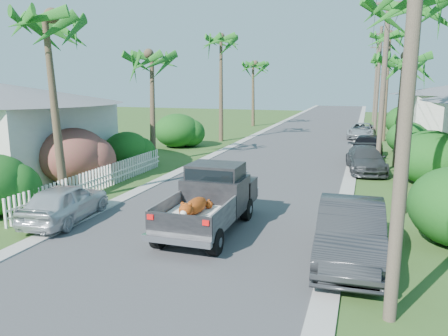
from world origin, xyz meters
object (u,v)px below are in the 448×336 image
(parked_car_rn, at_px, (350,233))
(palm_r_d, at_px, (386,61))
(parked_car_ln, at_px, (65,203))
(palm_l_c, at_px, (221,38))
(palm_r_c, at_px, (390,35))
(parked_car_rd, at_px, (362,131))
(utility_pole_b, at_px, (383,83))
(palm_l_b, at_px, (151,54))
(parked_car_rm, at_px, (366,160))
(utility_pole_d, at_px, (376,82))
(pickup_truck, at_px, (213,197))
(palm_l_d, at_px, (254,63))
(palm_r_b, at_px, (404,57))
(parked_car_rf, at_px, (366,147))
(house_left, at_px, (0,132))
(utility_pole_a, at_px, (408,87))
(palm_l_a, at_px, (48,18))

(parked_car_rn, xyz_separation_m, palm_r_d, (1.81, 39.25, 5.95))
(parked_car_ln, relative_size, palm_l_c, 0.42)
(parked_car_rn, bearing_deg, palm_r_c, 84.63)
(parked_car_rn, xyz_separation_m, parked_car_rd, (-0.10, 26.32, -0.17))
(utility_pole_b, bearing_deg, palm_l_b, -175.39)
(parked_car_rd, relative_size, palm_r_c, 0.48)
(parked_car_rn, relative_size, parked_car_ln, 1.24)
(parked_car_rm, distance_m, palm_r_c, 14.99)
(parked_car_rn, height_order, utility_pole_d, utility_pole_d)
(pickup_truck, relative_size, parked_car_rd, 1.14)
(parked_car_rd, height_order, palm_l_b, palm_l_b)
(pickup_truck, distance_m, palm_l_d, 32.93)
(parked_car_ln, bearing_deg, parked_car_rn, 170.76)
(pickup_truck, distance_m, palm_r_d, 38.68)
(palm_l_c, height_order, palm_r_c, palm_r_c)
(palm_r_c, distance_m, utility_pole_d, 17.37)
(parked_car_rm, height_order, palm_l_d, palm_l_d)
(palm_r_d, bearing_deg, parked_car_rm, -93.19)
(palm_r_b, bearing_deg, parked_car_rm, -129.43)
(pickup_truck, distance_m, palm_r_c, 25.48)
(parked_car_rn, distance_m, palm_l_d, 35.53)
(parked_car_rd, height_order, palm_l_d, palm_l_d)
(parked_car_rn, height_order, parked_car_ln, parked_car_rn)
(palm_r_d, xyz_separation_m, utility_pole_b, (-0.90, -27.00, -2.14))
(parked_car_rf, bearing_deg, house_left, -145.04)
(utility_pole_b, bearing_deg, parked_car_rf, 98.34)
(parked_car_rf, relative_size, house_left, 0.48)
(pickup_truck, distance_m, parked_car_ln, 5.06)
(palm_l_d, xyz_separation_m, palm_r_c, (12.70, -8.00, 1.67))
(palm_r_b, height_order, utility_pole_d, utility_pole_d)
(pickup_truck, relative_size, palm_r_c, 0.54)
(pickup_truck, bearing_deg, parked_car_ln, -168.27)
(palm_r_b, bearing_deg, parked_car_ln, -129.15)
(parked_car_rf, distance_m, palm_r_b, 5.84)
(pickup_truck, xyz_separation_m, parked_car_rn, (4.37, -1.50, -0.22))
(parked_car_rn, xyz_separation_m, utility_pole_a, (0.91, -2.75, 3.81))
(parked_car_rd, distance_m, palm_l_d, 14.32)
(utility_pole_d, bearing_deg, palm_r_c, -87.98)
(parked_car_rn, relative_size, utility_pole_b, 0.53)
(utility_pole_d, bearing_deg, parked_car_rd, -93.62)
(palm_r_c, distance_m, utility_pole_b, 13.48)
(palm_r_d, bearing_deg, pickup_truck, -99.29)
(utility_pole_b, xyz_separation_m, utility_pole_d, (0.00, 30.00, 0.00))
(palm_l_a, bearing_deg, parked_car_rn, -11.66)
(pickup_truck, height_order, palm_l_d, palm_l_d)
(parked_car_ln, bearing_deg, house_left, -40.91)
(parked_car_rd, distance_m, palm_r_c, 7.73)
(palm_r_c, bearing_deg, parked_car_rn, -93.41)
(palm_l_d, bearing_deg, palm_r_d, 24.78)
(parked_car_rm, bearing_deg, parked_car_rd, 84.33)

